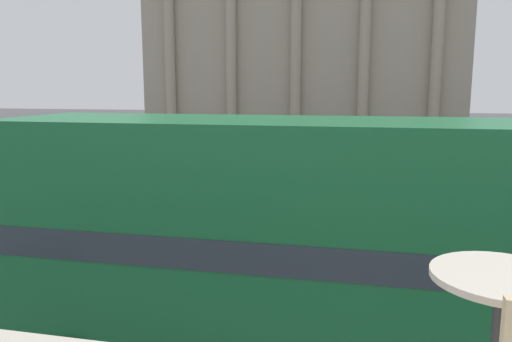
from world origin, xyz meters
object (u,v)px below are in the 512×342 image
at_px(pedestrian_blue, 140,196).
at_px(plaza_building_left, 308,11).
at_px(pedestrian_grey, 282,145).
at_px(double_decker_bus, 346,244).
at_px(car_white, 425,156).
at_px(cafe_dining_table, 501,318).
at_px(pedestrian_red, 357,148).

bearing_deg(pedestrian_blue, plaza_building_left, -110.31).
bearing_deg(pedestrian_grey, double_decker_bus, 137.81).
xyz_separation_m(car_white, pedestrian_blue, (-11.17, -14.87, 0.23)).
distance_m(cafe_dining_table, pedestrian_blue, 16.34).
relative_size(plaza_building_left, pedestrian_blue, 17.83).
bearing_deg(cafe_dining_table, pedestrian_blue, 121.17).
relative_size(double_decker_bus, pedestrian_blue, 6.62).
xyz_separation_m(double_decker_bus, cafe_dining_table, (0.82, -5.26, 1.38)).
relative_size(plaza_building_left, car_white, 6.88).
bearing_deg(pedestrian_blue, car_white, -144.50).
distance_m(plaza_building_left, car_white, 25.10).
xyz_separation_m(cafe_dining_table, pedestrian_grey, (-6.10, 30.84, -2.83)).
bearing_deg(car_white, pedestrian_grey, -58.41).
relative_size(cafe_dining_table, pedestrian_grey, 0.46).
bearing_deg(plaza_building_left, car_white, -64.78).
height_order(cafe_dining_table, plaza_building_left, plaza_building_left).
relative_size(cafe_dining_table, pedestrian_blue, 0.45).
bearing_deg(car_white, cafe_dining_table, 39.74).
height_order(cafe_dining_table, car_white, cafe_dining_table).
relative_size(pedestrian_grey, pedestrian_red, 0.92).
bearing_deg(pedestrian_red, pedestrian_grey, 19.27).
bearing_deg(pedestrian_red, cafe_dining_table, 128.96).
height_order(pedestrian_red, pedestrian_blue, pedestrian_red).
bearing_deg(plaza_building_left, cafe_dining_table, -82.23).
distance_m(cafe_dining_table, pedestrian_grey, 31.56).
distance_m(double_decker_bus, cafe_dining_table, 5.50).
distance_m(double_decker_bus, pedestrian_grey, 26.16).
relative_size(car_white, pedestrian_grey, 2.63).
relative_size(cafe_dining_table, plaza_building_left, 0.03).
distance_m(car_white, pedestrian_red, 4.04).
distance_m(double_decker_bus, car_white, 23.72).
xyz_separation_m(plaza_building_left, pedestrian_blue, (-1.68, -35.03, -11.30)).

